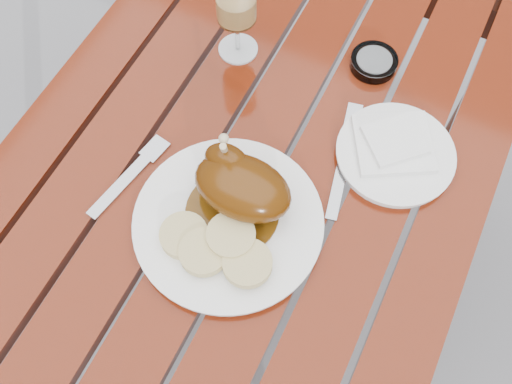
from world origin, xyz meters
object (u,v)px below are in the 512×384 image
(dinner_plate, at_px, (228,223))
(side_plate, at_px, (395,154))
(table, at_px, (256,228))
(ashtray, at_px, (374,62))
(wine_glass, at_px, (237,16))

(dinner_plate, height_order, side_plate, dinner_plate)
(table, bearing_deg, dinner_plate, -79.89)
(table, relative_size, ashtray, 13.75)
(table, relative_size, wine_glass, 6.81)
(dinner_plate, relative_size, side_plate, 1.50)
(table, height_order, wine_glass, wine_glass)
(side_plate, distance_m, ashtray, 0.20)
(dinner_plate, xyz_separation_m, wine_glass, (-0.15, 0.33, 0.08))
(dinner_plate, bearing_deg, side_plate, 50.44)
(table, xyz_separation_m, dinner_plate, (0.03, -0.16, 0.38))
(side_plate, bearing_deg, dinner_plate, -129.56)
(wine_glass, distance_m, side_plate, 0.37)
(side_plate, height_order, ashtray, ashtray)
(dinner_plate, bearing_deg, table, 100.11)
(dinner_plate, xyz_separation_m, side_plate, (0.20, 0.24, -0.00))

